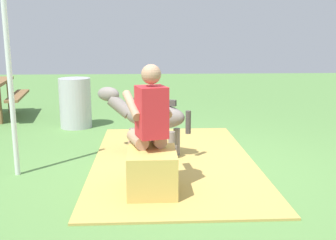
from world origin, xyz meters
name	(u,v)px	position (x,y,z in m)	size (l,w,h in m)	color
ground_plane	(182,168)	(0.00, 0.00, 0.00)	(24.00, 24.00, 0.00)	#568442
hay_patch	(173,161)	(0.27, 0.09, 0.01)	(3.49, 2.06, 0.02)	tan
hay_bale	(152,173)	(-0.79, 0.38, 0.23)	(0.61, 0.50, 0.46)	tan
person_seated	(148,121)	(-0.63, 0.41, 0.74)	(0.71, 0.53, 1.34)	tan
pony_standing	(148,116)	(0.53, 0.41, 0.56)	(0.71, 1.27, 0.92)	slate
water_barrel	(75,103)	(2.33, 1.70, 0.44)	(0.55, 0.55, 0.88)	#B2B2B7
tent_pole_left	(10,80)	(-0.13, 1.97, 1.12)	(0.06, 0.06, 2.25)	silver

